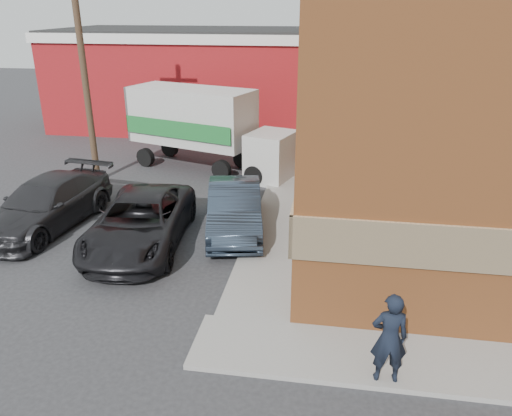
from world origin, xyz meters
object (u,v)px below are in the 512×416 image
at_px(suv_b, 46,204).
at_px(warehouse, 198,78).
at_px(box_truck, 205,124).
at_px(sedan, 235,208).
at_px(man, 389,338).
at_px(suv_a, 140,222).
at_px(utility_pole, 83,64).

bearing_deg(suv_b, warehouse, 93.80).
height_order(suv_b, box_truck, box_truck).
height_order(warehouse, sedan, warehouse).
relative_size(sedan, box_truck, 0.63).
bearing_deg(warehouse, suv_b, -93.68).
bearing_deg(box_truck, man, -43.58).
distance_m(sedan, box_truck, 6.86).
distance_m(man, sedan, 7.87).
bearing_deg(suv_a, utility_pole, 121.17).
distance_m(sedan, suv_b, 6.24).
bearing_deg(sedan, warehouse, 97.84).
bearing_deg(suv_a, box_truck, 83.98).
xyz_separation_m(warehouse, suv_a, (2.58, -16.49, -2.04)).
xyz_separation_m(man, suv_b, (-10.50, 5.92, -0.28)).
bearing_deg(warehouse, man, -66.21).
height_order(utility_pole, sedan, utility_pole).
bearing_deg(warehouse, box_truck, -73.06).
bearing_deg(man, utility_pole, -48.96).
height_order(warehouse, utility_pole, utility_pole).
xyz_separation_m(warehouse, sedan, (5.20, -14.97, -2.03)).
relative_size(sedan, suv_b, 0.87).
xyz_separation_m(suv_a, suv_b, (-3.59, 0.86, 0.02)).
height_order(suv_a, suv_b, suv_b).
relative_size(warehouse, suv_b, 2.98).
distance_m(suv_b, box_truck, 7.92).
distance_m(warehouse, sedan, 15.98).
distance_m(warehouse, suv_b, 15.79).
xyz_separation_m(suv_b, box_truck, (3.66, 6.91, 1.25)).
height_order(warehouse, box_truck, warehouse).
distance_m(warehouse, suv_a, 16.81).
xyz_separation_m(utility_pole, suv_b, (0.50, -4.63, -3.95)).
bearing_deg(warehouse, utility_pole, -97.77).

